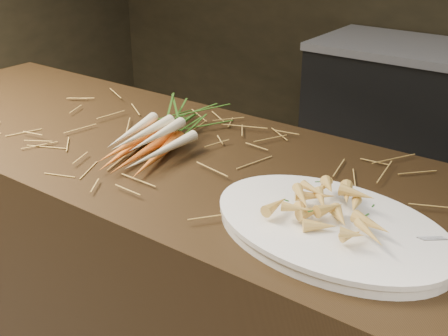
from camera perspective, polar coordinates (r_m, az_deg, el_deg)
The scene contains 6 objects.
main_counter at distance 1.65m, azimuth -1.45°, elevation -13.75°, with size 2.40×0.70×0.90m, color black.
straw_bedding at distance 1.41m, azimuth -1.65°, elevation 0.96°, with size 1.40×0.60×0.02m, color #AE7F3C, non-canonical shape.
root_veg_bunch at distance 1.53m, azimuth -5.41°, elevation 4.39°, with size 0.25×0.51×0.09m.
serving_platter at distance 1.12m, azimuth 10.69°, elevation -6.14°, with size 0.49×0.33×0.03m, color white, non-canonical shape.
roasted_veg_heap at distance 1.10m, azimuth 10.86°, elevation -4.35°, with size 0.24×0.17×0.05m, color gold, non-canonical shape.
serving_fork at distance 1.03m, azimuth 18.38°, elevation -9.04°, with size 0.02×0.18×0.00m, color silver.
Camera 1 is at (0.79, -0.71, 1.48)m, focal length 45.00 mm.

